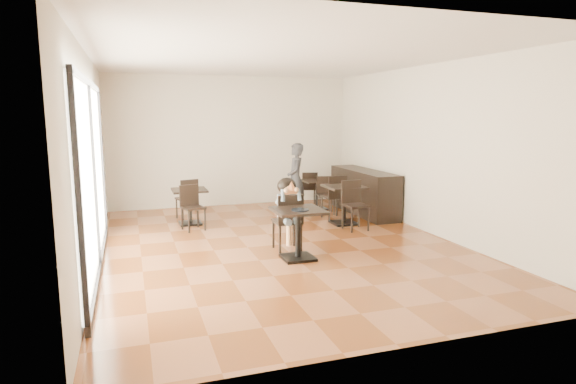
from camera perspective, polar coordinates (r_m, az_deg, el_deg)
name	(u,v)px	position (r m, az deg, el deg)	size (l,w,h in m)	color
floor	(280,245)	(8.53, -0.96, -6.24)	(6.00, 8.00, 0.01)	brown
ceiling	(279,57)	(8.27, -1.02, 15.66)	(6.00, 8.00, 0.01)	silver
wall_back	(232,141)	(12.11, -6.66, 5.99)	(6.00, 0.01, 3.20)	beige
wall_front	(408,188)	(4.60, 13.98, 0.49)	(6.00, 0.01, 3.20)	beige
wall_left	(91,159)	(7.89, -22.32, 3.63)	(0.01, 8.00, 3.20)	beige
wall_right	(430,150)	(9.57, 16.49, 4.82)	(0.01, 8.00, 3.20)	beige
storefront_window	(92,176)	(7.41, -22.24, 1.76)	(0.04, 4.50, 2.60)	white
child_table	(298,234)	(7.60, 1.19, -5.02)	(0.76, 0.76, 0.81)	black
child_chair	(287,222)	(8.09, -0.11, -3.54)	(0.44, 0.44, 0.97)	black
child	(287,214)	(8.06, -0.11, -2.68)	(0.44, 0.61, 1.22)	slate
plate	(300,210)	(7.42, 1.45, -2.12)	(0.27, 0.27, 0.02)	black
pizza_slice	(291,190)	(7.81, 0.32, 0.26)	(0.28, 0.22, 0.07)	tan
adult_patron	(296,179)	(10.99, 0.91, 1.58)	(0.59, 0.39, 1.62)	#343539
cafe_table_mid	(344,205)	(10.08, 6.64, -1.53)	(0.76, 0.76, 0.81)	black
cafe_table_left	(190,207)	(10.20, -11.56, -1.72)	(0.70, 0.70, 0.74)	black
cafe_table_back	(317,195)	(11.57, 3.46, -0.33)	(0.67, 0.67, 0.71)	black
chair_mid_a	(333,197)	(10.55, 5.40, -0.56)	(0.44, 0.44, 0.97)	black
chair_mid_b	(356,206)	(9.57, 8.04, -1.63)	(0.44, 0.44, 0.97)	black
chair_left_a	(187,199)	(10.73, -11.92, -0.79)	(0.40, 0.40, 0.89)	black
chair_left_b	(193,208)	(9.65, -11.18, -1.88)	(0.40, 0.40, 0.89)	black
chair_back_a	(309,189)	(12.06, 2.49, 0.42)	(0.38, 0.38, 0.85)	black
chair_back_b	(326,196)	(11.05, 4.51, -0.42)	(0.38, 0.38, 0.85)	black
service_counter	(364,192)	(11.22, 8.95, 0.03)	(0.60, 2.40, 1.00)	black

